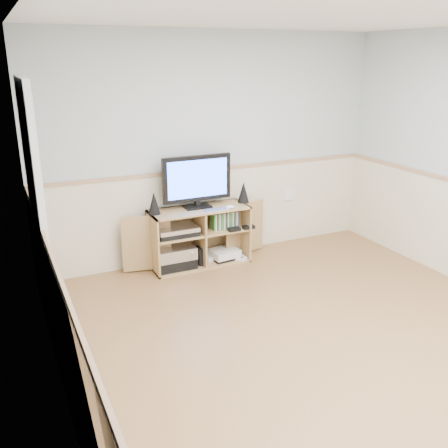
{
  "coord_description": "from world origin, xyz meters",
  "views": [
    {
      "loc": [
        -2.24,
        -2.8,
        2.22
      ],
      "look_at": [
        -0.36,
        1.2,
        0.73
      ],
      "focal_mm": 40.0,
      "sensor_mm": 36.0,
      "label": 1
    }
  ],
  "objects_px": {
    "keyboard": "(216,210)",
    "monitor": "(197,180)",
    "game_consoles": "(223,254)",
    "media_cabinet": "(198,235)"
  },
  "relations": [
    {
      "from": "game_consoles",
      "to": "media_cabinet",
      "type": "bearing_deg",
      "value": 167.32
    },
    {
      "from": "media_cabinet",
      "to": "monitor",
      "type": "xyz_separation_m",
      "value": [
        0.0,
        -0.0,
        0.63
      ]
    },
    {
      "from": "keyboard",
      "to": "monitor",
      "type": "bearing_deg",
      "value": 129.85
    },
    {
      "from": "media_cabinet",
      "to": "monitor",
      "type": "height_order",
      "value": "monitor"
    },
    {
      "from": "game_consoles",
      "to": "monitor",
      "type": "bearing_deg",
      "value": 167.85
    },
    {
      "from": "monitor",
      "to": "game_consoles",
      "type": "xyz_separation_m",
      "value": [
        0.28,
        -0.06,
        -0.89
      ]
    },
    {
      "from": "media_cabinet",
      "to": "keyboard",
      "type": "bearing_deg",
      "value": -53.05
    },
    {
      "from": "game_consoles",
      "to": "keyboard",
      "type": "bearing_deg",
      "value": -137.42
    },
    {
      "from": "monitor",
      "to": "game_consoles",
      "type": "distance_m",
      "value": 0.94
    },
    {
      "from": "keyboard",
      "to": "game_consoles",
      "type": "relative_size",
      "value": 0.6
    }
  ]
}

